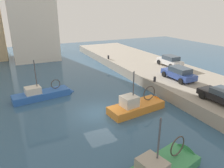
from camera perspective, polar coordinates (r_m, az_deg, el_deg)
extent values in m
plane|color=#335675|center=(18.78, -3.41, -7.85)|extent=(80.00, 80.00, 0.00)
cube|color=#9E9384|center=(24.85, 21.86, -0.68)|extent=(9.00, 56.00, 1.20)
cone|color=#388951|center=(14.87, 20.16, -17.53)|extent=(1.25, 1.89, 1.74)
cube|color=#B2A893|center=(12.70, 13.22, -21.09)|extent=(4.90, 2.72, 0.08)
cube|color=gray|center=(11.95, 10.85, -21.25)|extent=(1.50, 1.67, 0.78)
cylinder|color=#4C4C51|center=(11.46, 12.51, -15.99)|extent=(0.10, 0.10, 3.19)
torus|color=#3F3833|center=(13.14, 17.38, -15.82)|extent=(1.27, 0.35, 1.28)
cube|color=#2D60B7|center=(22.88, -18.52, -3.63)|extent=(5.74, 2.27, 1.36)
cone|color=#2D60B7|center=(23.72, -11.21, -2.09)|extent=(1.07, 1.54, 1.44)
cube|color=#896B4C|center=(22.65, -18.69, -2.20)|extent=(5.51, 2.11, 0.08)
cube|color=beige|center=(22.36, -20.70, -1.64)|extent=(1.61, 1.37, 0.71)
cylinder|color=#4C4C51|center=(22.02, -20.01, 1.78)|extent=(0.10, 0.10, 3.43)
torus|color=#3F3833|center=(22.81, -15.08, 0.00)|extent=(1.01, 0.20, 1.01)
sphere|color=white|center=(23.33, -23.10, -3.22)|extent=(0.32, 0.32, 0.32)
cube|color=orange|center=(19.20, 6.57, -7.29)|extent=(5.40, 2.48, 1.40)
cone|color=orange|center=(21.03, 12.89, -5.17)|extent=(1.09, 1.79, 1.70)
cube|color=#9E7A51|center=(18.92, 6.64, -5.60)|extent=(5.17, 2.31, 0.08)
cube|color=beige|center=(18.24, 4.71, -4.73)|extent=(1.47, 1.43, 0.96)
cylinder|color=#4C4C51|center=(18.06, 5.82, -1.37)|extent=(0.10, 0.10, 3.17)
torus|color=#3F3833|center=(19.49, 10.09, -2.45)|extent=(1.36, 0.24, 1.36)
sphere|color=white|center=(19.02, 0.92, -6.73)|extent=(0.32, 0.32, 0.32)
cube|color=black|center=(19.87, 28.15, -3.24)|extent=(1.71, 4.35, 0.51)
cylinder|color=black|center=(20.13, 23.30, -2.81)|extent=(0.22, 0.64, 0.64)
cylinder|color=black|center=(21.39, 26.32, -1.97)|extent=(0.22, 0.64, 0.64)
cube|color=#334C9E|center=(24.61, 17.58, 2.53)|extent=(1.75, 4.08, 0.60)
cube|color=#384756|center=(24.31, 18.04, 3.70)|extent=(1.53, 2.29, 0.56)
cylinder|color=black|center=(25.12, 13.97, 2.63)|extent=(0.22, 0.64, 0.64)
cylinder|color=black|center=(26.21, 16.90, 3.07)|extent=(0.22, 0.64, 0.64)
cylinder|color=black|center=(23.17, 18.22, 0.74)|extent=(0.22, 0.64, 0.64)
cylinder|color=black|center=(24.35, 21.18, 1.30)|extent=(0.22, 0.64, 0.64)
cube|color=silver|center=(30.15, 15.39, 5.88)|extent=(1.81, 3.90, 0.62)
cube|color=#384756|center=(29.87, 15.72, 6.89)|extent=(1.55, 2.20, 0.55)
cylinder|color=black|center=(30.70, 12.60, 5.87)|extent=(0.24, 0.65, 0.64)
cylinder|color=black|center=(31.71, 15.07, 6.10)|extent=(0.24, 0.65, 0.64)
cylinder|color=black|center=(28.71, 15.64, 4.63)|extent=(0.24, 0.65, 0.64)
cylinder|color=black|center=(29.78, 18.17, 4.91)|extent=(0.24, 0.65, 0.64)
cylinder|color=#2D2D33|center=(23.24, 11.54, 1.30)|extent=(0.28, 0.28, 0.55)
cylinder|color=#2D2D33|center=(33.19, -0.99, 7.31)|extent=(0.28, 0.28, 0.55)
cube|color=silver|center=(40.35, -21.11, 17.29)|extent=(7.42, 7.60, 15.49)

